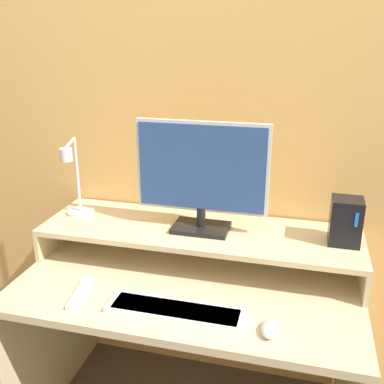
{
  "coord_description": "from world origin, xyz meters",
  "views": [
    {
      "loc": [
        0.39,
        -1.1,
        1.61
      ],
      "look_at": [
        0.0,
        0.4,
        1.06
      ],
      "focal_mm": 42.0,
      "sensor_mm": 36.0,
      "label": 1
    }
  ],
  "objects": [
    {
      "name": "wall_back",
      "position": [
        0.0,
        0.77,
        1.25
      ],
      "size": [
        6.0,
        0.05,
        2.5
      ],
      "color": "#E5AD60",
      "rests_on": "ground_plane"
    },
    {
      "name": "desk_lamp",
      "position": [
        -0.53,
        0.51,
        1.0
      ],
      "size": [
        0.14,
        0.25,
        0.35
      ],
      "color": "silver",
      "rests_on": "monitor_shelf"
    },
    {
      "name": "router_dock",
      "position": [
        0.56,
        0.55,
        0.94
      ],
      "size": [
        0.11,
        0.11,
        0.18
      ],
      "color": "black",
      "rests_on": "monitor_shelf"
    },
    {
      "name": "mouse",
      "position": [
        0.33,
        0.12,
        0.72
      ],
      "size": [
        0.06,
        0.1,
        0.03
      ],
      "color": "silver",
      "rests_on": "desk"
    },
    {
      "name": "monitor_shelf",
      "position": [
        0.0,
        0.54,
        0.83
      ],
      "size": [
        1.3,
        0.39,
        0.14
      ],
      "color": "beige",
      "rests_on": "desk"
    },
    {
      "name": "monitor",
      "position": [
        0.01,
        0.53,
        1.09
      ],
      "size": [
        0.52,
        0.15,
        0.45
      ],
      "color": "black",
      "rests_on": "monitor_shelf"
    },
    {
      "name": "remote_control",
      "position": [
        -0.35,
        0.16,
        0.72
      ],
      "size": [
        0.07,
        0.2,
        0.02
      ],
      "color": "white",
      "rests_on": "desk"
    },
    {
      "name": "keyboard",
      "position": [
        0.01,
        0.15,
        0.72
      ],
      "size": [
        0.47,
        0.12,
        0.02
      ],
      "color": "white",
      "rests_on": "desk"
    },
    {
      "name": "desk",
      "position": [
        0.0,
        0.37,
        0.51
      ],
      "size": [
        1.3,
        0.73,
        0.71
      ],
      "color": "beige",
      "rests_on": "ground_plane"
    }
  ]
}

